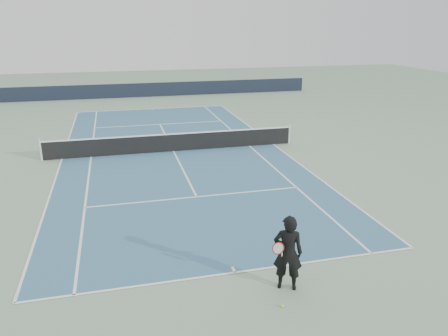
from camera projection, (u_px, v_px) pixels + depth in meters
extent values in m
plane|color=gray|center=(174.00, 151.00, 22.61)|extent=(80.00, 80.00, 0.00)
cube|color=#366380|center=(174.00, 151.00, 22.61)|extent=(10.97, 23.77, 0.01)
cylinder|color=silver|center=(41.00, 150.00, 20.95)|extent=(0.10, 0.10, 1.07)
cylinder|color=silver|center=(289.00, 134.00, 23.93)|extent=(0.10, 0.10, 1.07)
cube|color=black|center=(173.00, 143.00, 22.46)|extent=(12.80, 0.03, 0.90)
cube|color=white|center=(173.00, 134.00, 22.31)|extent=(12.80, 0.04, 0.06)
cube|color=black|center=(145.00, 90.00, 38.85)|extent=(30.00, 0.25, 1.20)
imported|color=black|center=(288.00, 253.00, 10.74)|extent=(0.90, 0.79, 1.99)
torus|color=maroon|center=(278.00, 248.00, 10.57)|extent=(0.34, 0.18, 0.36)
cylinder|color=white|center=(278.00, 248.00, 10.57)|extent=(0.29, 0.14, 0.32)
cylinder|color=white|center=(282.00, 257.00, 10.71)|extent=(0.08, 0.13, 0.27)
sphere|color=#D1E32E|center=(282.00, 306.00, 10.28)|extent=(0.07, 0.07, 0.07)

